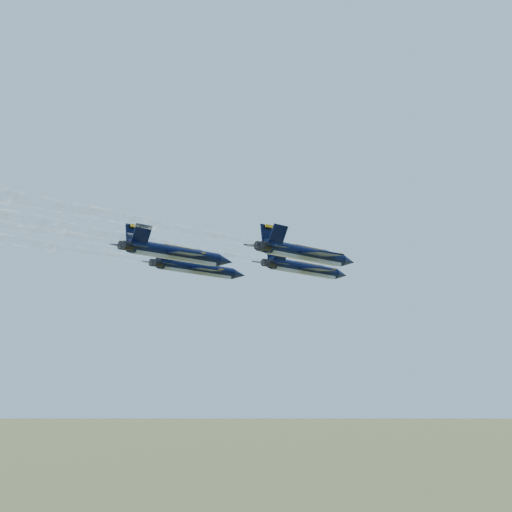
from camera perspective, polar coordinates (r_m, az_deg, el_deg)
The scene contains 4 objects.
jet_lead at distance 103.27m, azimuth 4.02°, elevation -1.03°, with size 12.45×17.02×3.77m.
jet_left at distance 103.33m, azimuth -4.61°, elevation -1.03°, with size 12.45×17.02×3.77m.
jet_right at distance 88.23m, azimuth 4.11°, elevation 0.18°, with size 12.45×17.02×3.77m.
jet_slot at distance 88.31m, azimuth -6.30°, elevation 0.20°, with size 12.45×17.02×3.77m.
Camera 1 is at (47.15, -78.68, 85.47)m, focal length 50.00 mm.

